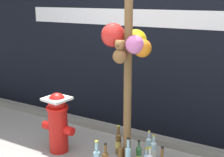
{
  "coord_description": "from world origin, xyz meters",
  "views": [
    {
      "loc": [
        1.53,
        -2.37,
        1.92
      ],
      "look_at": [
        -0.15,
        0.52,
        1.03
      ],
      "focal_mm": 49.71,
      "sensor_mm": 36.0,
      "label": 1
    }
  ],
  "objects_px": {
    "bottle_8": "(118,143)",
    "bottle_3": "(128,148)",
    "fire_hydrant": "(58,121)",
    "bottle_9": "(153,151)",
    "bottle_4": "(139,155)",
    "bottle_7": "(120,157)",
    "bottle_0": "(148,148)",
    "memorial_post": "(128,28)"
  },
  "relations": [
    {
      "from": "bottle_8",
      "to": "bottle_9",
      "type": "relative_size",
      "value": 1.08
    },
    {
      "from": "fire_hydrant",
      "to": "bottle_4",
      "type": "height_order",
      "value": "fire_hydrant"
    },
    {
      "from": "memorial_post",
      "to": "bottle_0",
      "type": "distance_m",
      "value": 1.49
    },
    {
      "from": "fire_hydrant",
      "to": "bottle_0",
      "type": "bearing_deg",
      "value": 20.32
    },
    {
      "from": "fire_hydrant",
      "to": "bottle_3",
      "type": "distance_m",
      "value": 0.93
    },
    {
      "from": "fire_hydrant",
      "to": "bottle_9",
      "type": "bearing_deg",
      "value": 16.54
    },
    {
      "from": "bottle_7",
      "to": "memorial_post",
      "type": "bearing_deg",
      "value": 67.67
    },
    {
      "from": "bottle_0",
      "to": "bottle_7",
      "type": "distance_m",
      "value": 0.41
    },
    {
      "from": "bottle_9",
      "to": "memorial_post",
      "type": "bearing_deg",
      "value": -137.64
    },
    {
      "from": "bottle_3",
      "to": "bottle_8",
      "type": "xyz_separation_m",
      "value": [
        -0.14,
        0.02,
        0.03
      ]
    },
    {
      "from": "bottle_8",
      "to": "bottle_3",
      "type": "bearing_deg",
      "value": -9.49
    },
    {
      "from": "bottle_9",
      "to": "bottle_0",
      "type": "bearing_deg",
      "value": 147.56
    },
    {
      "from": "fire_hydrant",
      "to": "bottle_4",
      "type": "distance_m",
      "value": 1.09
    },
    {
      "from": "memorial_post",
      "to": "bottle_7",
      "type": "distance_m",
      "value": 1.46
    },
    {
      "from": "bottle_4",
      "to": "bottle_7",
      "type": "xyz_separation_m",
      "value": [
        -0.15,
        -0.18,
        0.03
      ]
    },
    {
      "from": "bottle_4",
      "to": "bottle_8",
      "type": "bearing_deg",
      "value": 162.74
    },
    {
      "from": "bottle_7",
      "to": "bottle_9",
      "type": "height_order",
      "value": "bottle_9"
    },
    {
      "from": "fire_hydrant",
      "to": "bottle_8",
      "type": "xyz_separation_m",
      "value": [
        0.69,
        0.32,
        -0.26
      ]
    },
    {
      "from": "bottle_3",
      "to": "bottle_7",
      "type": "height_order",
      "value": "bottle_7"
    },
    {
      "from": "bottle_0",
      "to": "bottle_9",
      "type": "relative_size",
      "value": 1.04
    },
    {
      "from": "bottle_3",
      "to": "bottle_4",
      "type": "distance_m",
      "value": 0.2
    },
    {
      "from": "bottle_0",
      "to": "memorial_post",
      "type": "bearing_deg",
      "value": -120.17
    },
    {
      "from": "fire_hydrant",
      "to": "bottle_7",
      "type": "bearing_deg",
      "value": 2.36
    },
    {
      "from": "bottle_3",
      "to": "bottle_4",
      "type": "relative_size",
      "value": 1.05
    },
    {
      "from": "fire_hydrant",
      "to": "bottle_7",
      "type": "distance_m",
      "value": 0.91
    },
    {
      "from": "bottle_4",
      "to": "bottle_9",
      "type": "xyz_separation_m",
      "value": [
        0.13,
        0.12,
        0.03
      ]
    },
    {
      "from": "memorial_post",
      "to": "bottle_9",
      "type": "height_order",
      "value": "memorial_post"
    },
    {
      "from": "fire_hydrant",
      "to": "bottle_0",
      "type": "xyz_separation_m",
      "value": [
        1.07,
        0.4,
        -0.26
      ]
    },
    {
      "from": "bottle_0",
      "to": "bottle_7",
      "type": "height_order",
      "value": "bottle_0"
    },
    {
      "from": "bottle_4",
      "to": "bottle_9",
      "type": "relative_size",
      "value": 0.85
    },
    {
      "from": "bottle_0",
      "to": "fire_hydrant",
      "type": "bearing_deg",
      "value": -159.68
    },
    {
      "from": "bottle_3",
      "to": "bottle_7",
      "type": "bearing_deg",
      "value": -81.39
    },
    {
      "from": "bottle_0",
      "to": "bottle_7",
      "type": "bearing_deg",
      "value": -118.45
    },
    {
      "from": "bottle_7",
      "to": "bottle_9",
      "type": "xyz_separation_m",
      "value": [
        0.28,
        0.31,
        0.0
      ]
    },
    {
      "from": "fire_hydrant",
      "to": "bottle_7",
      "type": "height_order",
      "value": "fire_hydrant"
    },
    {
      "from": "bottle_3",
      "to": "bottle_8",
      "type": "relative_size",
      "value": 0.83
    },
    {
      "from": "fire_hydrant",
      "to": "bottle_9",
      "type": "distance_m",
      "value": 1.23
    },
    {
      "from": "fire_hydrant",
      "to": "bottle_8",
      "type": "distance_m",
      "value": 0.81
    },
    {
      "from": "bottle_7",
      "to": "bottle_8",
      "type": "distance_m",
      "value": 0.34
    },
    {
      "from": "fire_hydrant",
      "to": "bottle_3",
      "type": "height_order",
      "value": "fire_hydrant"
    },
    {
      "from": "fire_hydrant",
      "to": "bottle_8",
      "type": "relative_size",
      "value": 2.05
    },
    {
      "from": "memorial_post",
      "to": "bottle_0",
      "type": "xyz_separation_m",
      "value": [
        0.16,
        0.28,
        -1.45
      ]
    }
  ]
}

